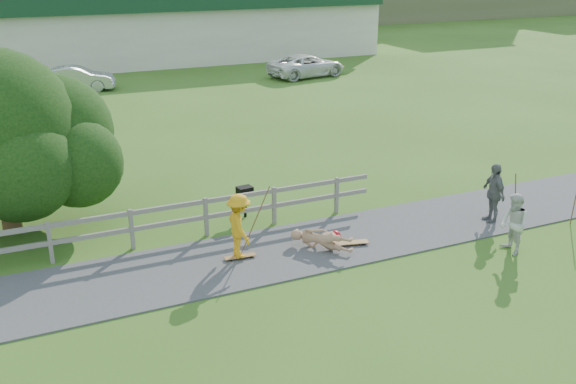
# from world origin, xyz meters

# --- Properties ---
(ground) EXTENTS (260.00, 260.00, 0.00)m
(ground) POSITION_xyz_m (0.00, 0.00, 0.00)
(ground) COLOR #345B1A
(ground) RESTS_ON ground
(path) EXTENTS (34.00, 3.00, 0.04)m
(path) POSITION_xyz_m (0.00, 1.50, 0.02)
(path) COLOR #3D3D40
(path) RESTS_ON ground
(fence) EXTENTS (15.05, 0.10, 1.10)m
(fence) POSITION_xyz_m (-4.62, 3.30, 0.72)
(fence) COLOR #656159
(fence) RESTS_ON ground
(strip_mall) EXTENTS (32.50, 10.75, 5.10)m
(strip_mall) POSITION_xyz_m (4.00, 34.94, 2.58)
(strip_mall) COLOR beige
(strip_mall) RESTS_ON ground
(skater_rider) EXTENTS (0.62, 1.07, 1.65)m
(skater_rider) POSITION_xyz_m (-1.69, 1.55, 0.82)
(skater_rider) COLOR orange
(skater_rider) RESTS_ON ground
(skater_fallen) EXTENTS (1.55, 1.35, 0.61)m
(skater_fallen) POSITION_xyz_m (0.42, 1.19, 0.30)
(skater_fallen) COLOR #A97D5D
(skater_fallen) RESTS_ON ground
(spectator_a) EXTENTS (0.72, 0.86, 1.60)m
(spectator_a) POSITION_xyz_m (4.78, -0.96, 0.80)
(spectator_a) COLOR beige
(spectator_a) RESTS_ON ground
(spectator_b) EXTENTS (0.61, 1.08, 1.74)m
(spectator_b) POSITION_xyz_m (5.71, 0.87, 0.87)
(spectator_b) COLOR slate
(spectator_b) RESTS_ON ground
(car_silver) EXTENTS (4.37, 2.41, 1.36)m
(car_silver) POSITION_xyz_m (-2.59, 25.19, 0.68)
(car_silver) COLOR #A9ACB0
(car_silver) RESTS_ON ground
(car_white) EXTENTS (5.32, 3.15, 1.39)m
(car_white) POSITION_xyz_m (11.00, 23.74, 0.69)
(car_white) COLOR white
(car_white) RESTS_ON ground
(tree) EXTENTS (6.71, 6.71, 3.88)m
(tree) POSITION_xyz_m (-6.81, 5.91, 1.94)
(tree) COLOR black
(tree) RESTS_ON ground
(bbq) EXTENTS (0.47, 0.38, 0.93)m
(bbq) POSITION_xyz_m (-0.57, 4.11, 0.47)
(bbq) COLOR black
(bbq) RESTS_ON ground
(longboard_rider) EXTENTS (0.81, 0.25, 0.09)m
(longboard_rider) POSITION_xyz_m (-1.69, 1.55, 0.04)
(longboard_rider) COLOR brown
(longboard_rider) RESTS_ON ground
(longboard_fallen) EXTENTS (1.01, 0.46, 0.11)m
(longboard_fallen) POSITION_xyz_m (1.22, 1.09, 0.05)
(longboard_fallen) COLOR brown
(longboard_fallen) RESTS_ON ground
(helmet) EXTENTS (0.30, 0.30, 0.30)m
(helmet) POSITION_xyz_m (1.02, 1.54, 0.15)
(helmet) COLOR #AA0913
(helmet) RESTS_ON ground
(pole_rider) EXTENTS (0.03, 0.03, 1.86)m
(pole_rider) POSITION_xyz_m (-1.09, 1.95, 0.93)
(pole_rider) COLOR brown
(pole_rider) RESTS_ON ground
(pole_spec_left) EXTENTS (0.03, 0.03, 1.82)m
(pole_spec_left) POSITION_xyz_m (5.58, -0.12, 0.91)
(pole_spec_left) COLOR brown
(pole_spec_left) RESTS_ON ground
(pole_spec_right) EXTENTS (0.03, 0.03, 1.67)m
(pole_spec_right) POSITION_xyz_m (7.69, -0.23, 0.84)
(pole_spec_right) COLOR brown
(pole_spec_right) RESTS_ON ground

